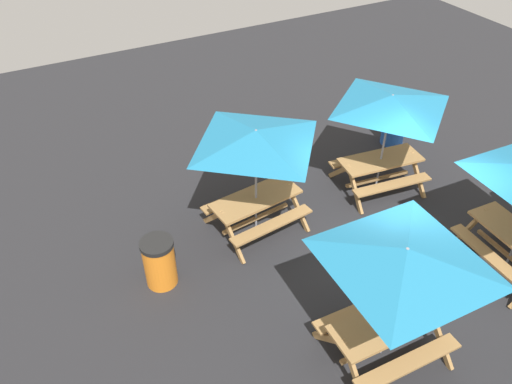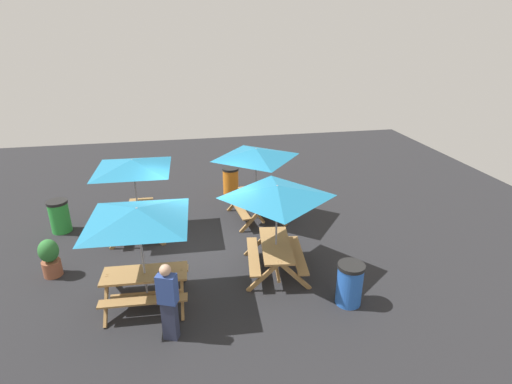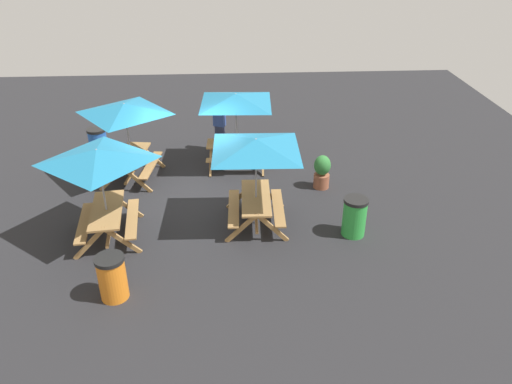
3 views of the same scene
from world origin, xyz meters
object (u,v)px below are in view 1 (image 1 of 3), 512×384
picnic_table_3 (390,109)px  picnic_table_0 (256,145)px  trash_bin_blue (394,126)px  picnic_table_2 (403,265)px  trash_bin_orange (159,262)px

picnic_table_3 → picnic_table_0: bearing=5.8°
picnic_table_0 → trash_bin_blue: bearing=-171.7°
picnic_table_3 → trash_bin_blue: bearing=-132.1°
picnic_table_2 → trash_bin_blue: size_ratio=2.88×
trash_bin_blue → picnic_table_0: bearing=14.9°
picnic_table_2 → trash_bin_blue: picnic_table_2 is taller
picnic_table_2 → picnic_table_3: 4.34m
picnic_table_0 → trash_bin_orange: 2.70m
picnic_table_0 → picnic_table_3: same height
trash_bin_blue → trash_bin_orange: bearing=14.4°
picnic_table_2 → picnic_table_3: bearing=-125.7°
trash_bin_orange → picnic_table_0: bearing=-166.7°
picnic_table_0 → trash_bin_orange: (2.19, 0.52, -1.49)m
picnic_table_2 → trash_bin_blue: (-4.14, -4.73, -1.49)m
picnic_table_3 → trash_bin_orange: size_ratio=2.38×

